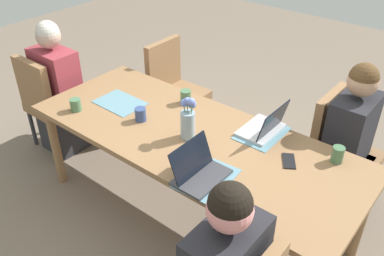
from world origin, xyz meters
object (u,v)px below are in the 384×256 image
at_px(coffee_mug_near_right, 76,105).
at_px(coffee_mug_centre_right, 141,114).
at_px(dining_table, 192,143).
at_px(person_head_left_left_near, 60,96).
at_px(chair_far_right_near, 173,85).
at_px(laptop_far_left_mid, 264,127).
at_px(chair_far_left_mid, 338,146).
at_px(flower_vase, 188,120).
at_px(coffee_mug_centre_left, 338,155).
at_px(coffee_mug_near_left, 186,97).
at_px(laptop_near_left_far, 198,171).
at_px(person_far_left_mid, 346,150).
at_px(chair_head_left_left_near, 49,99).
at_px(phone_black, 289,161).

height_order(coffee_mug_near_right, coffee_mug_centre_right, coffee_mug_centre_right).
distance_m(dining_table, coffee_mug_near_right, 0.91).
xyz_separation_m(person_head_left_left_near, coffee_mug_centre_right, (1.07, -0.06, 0.25)).
bearing_deg(chair_far_right_near, laptop_far_left_mid, -20.88).
relative_size(chair_far_left_mid, coffee_mug_near_right, 9.89).
distance_m(flower_vase, coffee_mug_centre_right, 0.41).
bearing_deg(coffee_mug_centre_left, dining_table, -159.65).
bearing_deg(laptop_far_left_mid, coffee_mug_centre_right, -151.45).
distance_m(person_head_left_left_near, coffee_mug_near_right, 0.71).
xyz_separation_m(flower_vase, coffee_mug_centre_right, (-0.39, -0.05, -0.09)).
bearing_deg(coffee_mug_near_left, chair_far_left_mid, 26.86).
bearing_deg(dining_table, coffee_mug_centre_left, 20.35).
xyz_separation_m(laptop_near_left_far, coffee_mug_centre_right, (-0.70, 0.23, 0.00)).
distance_m(person_far_left_mid, flower_vase, 1.17).
height_order(coffee_mug_centre_left, coffee_mug_centre_right, coffee_mug_centre_left).
relative_size(chair_far_left_mid, laptop_near_left_far, 2.81).
bearing_deg(dining_table, chair_far_right_near, 137.58).
bearing_deg(chair_head_left_left_near, phone_black, 6.33).
bearing_deg(person_head_left_left_near, laptop_near_left_far, -9.47).
height_order(coffee_mug_near_left, coffee_mug_centre_right, coffee_mug_near_left).
distance_m(chair_head_left_left_near, laptop_far_left_mid, 1.95).
bearing_deg(person_far_left_mid, chair_far_right_near, 178.96).
height_order(person_far_left_mid, chair_far_right_near, person_far_left_mid).
bearing_deg(coffee_mug_near_right, chair_far_right_near, 90.42).
height_order(chair_far_right_near, laptop_near_left_far, laptop_near_left_far).
xyz_separation_m(coffee_mug_near_left, phone_black, (0.94, -0.16, -0.05)).
relative_size(person_head_left_left_near, chair_far_left_mid, 1.33).
bearing_deg(person_far_left_mid, phone_black, -103.74).
xyz_separation_m(chair_head_left_left_near, flower_vase, (1.53, 0.06, 0.36)).
distance_m(laptop_near_left_far, coffee_mug_centre_right, 0.73).
bearing_deg(coffee_mug_centre_left, phone_black, -140.97).
relative_size(chair_far_left_mid, coffee_mug_centre_left, 8.66).
bearing_deg(flower_vase, chair_head_left_left_near, -177.79).
distance_m(chair_far_left_mid, coffee_mug_near_right, 1.94).
bearing_deg(laptop_far_left_mid, coffee_mug_centre_left, -0.08).
distance_m(laptop_near_left_far, coffee_mug_near_right, 1.16).
bearing_deg(person_far_left_mid, coffee_mug_near_right, -147.68).
distance_m(laptop_far_left_mid, coffee_mug_centre_right, 0.85).
height_order(chair_head_left_left_near, laptop_far_left_mid, laptop_far_left_mid).
height_order(person_far_left_mid, laptop_far_left_mid, person_far_left_mid).
bearing_deg(coffee_mug_near_left, phone_black, -9.60).
distance_m(chair_far_left_mid, laptop_near_left_far, 1.24).
bearing_deg(laptop_far_left_mid, chair_head_left_left_near, -167.40).
height_order(chair_head_left_left_near, phone_black, chair_head_left_left_near).
xyz_separation_m(person_far_left_mid, chair_far_right_near, (-1.65, 0.03, -0.03)).
bearing_deg(phone_black, coffee_mug_centre_left, -83.53).
height_order(person_head_left_left_near, coffee_mug_centre_right, person_head_left_left_near).
bearing_deg(flower_vase, phone_black, 15.87).
bearing_deg(flower_vase, laptop_far_left_mid, 45.50).
height_order(laptop_near_left_far, coffee_mug_centre_left, laptop_near_left_far).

